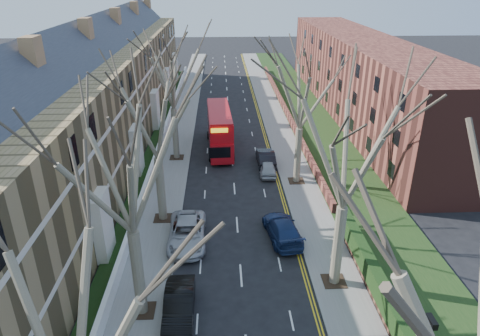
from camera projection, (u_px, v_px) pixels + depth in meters
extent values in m
cube|color=slate|center=(182.00, 124.00, 54.06)|extent=(3.00, 102.00, 0.12)
cube|color=slate|center=(276.00, 122.00, 54.57)|extent=(3.00, 102.00, 0.12)
cube|color=olive|center=(98.00, 104.00, 44.41)|extent=(9.00, 78.00, 10.00)
cube|color=#30333B|center=(90.00, 45.00, 41.91)|extent=(4.67, 78.00, 4.67)
cube|color=silver|center=(143.00, 118.00, 45.22)|extent=(0.12, 78.00, 0.35)
cube|color=silver|center=(140.00, 85.00, 43.76)|extent=(0.12, 78.00, 0.35)
cube|color=brown|center=(360.00, 76.00, 56.64)|extent=(8.00, 54.00, 10.00)
cube|color=brown|center=(285.00, 109.00, 58.06)|extent=(0.35, 54.00, 0.90)
cube|color=white|center=(161.00, 143.00, 46.49)|extent=(0.30, 78.00, 1.00)
cube|color=#183212|center=(311.00, 121.00, 54.72)|extent=(6.00, 102.00, 0.06)
cube|color=black|center=(431.00, 321.00, 12.57)|extent=(0.18, 0.50, 0.22)
cylinder|color=#6F664F|center=(138.00, 273.00, 22.98)|extent=(0.64, 0.64, 5.25)
cube|color=#2D2116|center=(143.00, 311.00, 24.06)|extent=(1.40, 1.40, 0.05)
cylinder|color=#6F664F|center=(161.00, 189.00, 32.10)|extent=(0.64, 0.64, 5.07)
cube|color=#2D2116|center=(163.00, 218.00, 33.15)|extent=(1.40, 1.40, 0.05)
cylinder|color=#6F664F|center=(175.00, 134.00, 42.96)|extent=(0.60, 0.60, 5.25)
cube|color=#2D2116|center=(177.00, 157.00, 44.05)|extent=(1.40, 1.40, 0.05)
cylinder|color=#6F664F|center=(338.00, 246.00, 25.28)|extent=(0.64, 0.64, 5.25)
cube|color=#2D2116|center=(334.00, 281.00, 26.36)|extent=(1.40, 1.40, 0.05)
cylinder|color=#6F664F|center=(298.00, 155.00, 38.03)|extent=(0.60, 0.60, 5.07)
cube|color=#2D2116|center=(296.00, 181.00, 39.08)|extent=(1.40, 1.40, 0.05)
cube|color=#AD0C13|center=(220.00, 137.00, 45.99)|extent=(2.80, 10.25, 2.03)
cube|color=#AD0C13|center=(219.00, 120.00, 45.18)|extent=(2.78, 9.75, 1.85)
cube|color=black|center=(220.00, 133.00, 45.82)|extent=(2.78, 9.44, 0.83)
cube|color=black|center=(219.00, 119.00, 45.14)|extent=(2.77, 9.24, 0.83)
imported|color=black|center=(179.00, 306.00, 23.55)|extent=(1.67, 4.63, 1.52)
imported|color=#ADADB3|center=(187.00, 233.00, 30.10)|extent=(2.69, 5.67, 1.56)
imported|color=navy|center=(283.00, 229.00, 30.62)|extent=(2.77, 5.37, 1.49)
imported|color=#A0A3A8|center=(268.00, 168.00, 40.42)|extent=(1.69, 3.89, 1.31)
imported|color=black|center=(266.00, 157.00, 42.41)|extent=(1.69, 4.68, 1.53)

